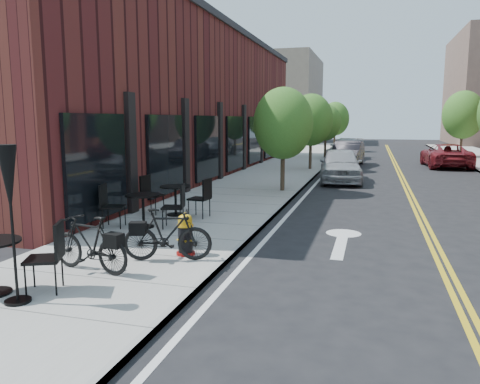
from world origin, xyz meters
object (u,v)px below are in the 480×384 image
(fire_hydrant, at_px, (185,235))
(bicycle_left, at_px, (90,243))
(parked_car_b, at_px, (348,153))
(parked_car_a, at_px, (340,165))
(parked_car_c, at_px, (346,149))
(parked_car_far, at_px, (446,155))
(bicycle_right, at_px, (167,235))
(patio_umbrella, at_px, (10,191))
(bistro_set_c, at_px, (176,196))
(bistro_set_b, at_px, (143,206))

(fire_hydrant, relative_size, bicycle_left, 0.50)
(parked_car_b, bearing_deg, parked_car_a, -85.14)
(parked_car_c, distance_m, parked_car_far, 7.06)
(bicycle_right, height_order, parked_car_a, parked_car_a)
(fire_hydrant, height_order, parked_car_b, parked_car_b)
(patio_umbrella, bearing_deg, bistro_set_c, 92.75)
(parked_car_c, bearing_deg, bistro_set_c, -92.18)
(fire_hydrant, distance_m, bicycle_right, 0.49)
(bicycle_left, relative_size, bistro_set_c, 0.83)
(fire_hydrant, distance_m, patio_umbrella, 3.49)
(parked_car_a, xyz_separation_m, parked_car_c, (-0.43, 12.09, -0.04))
(bicycle_left, relative_size, parked_car_a, 0.38)
(bicycle_left, distance_m, parked_car_c, 26.46)
(fire_hydrant, height_order, parked_car_c, parked_car_c)
(bicycle_right, bearing_deg, fire_hydrant, -37.48)
(bicycle_right, xyz_separation_m, parked_car_far, (7.73, 21.40, 0.06))
(bicycle_left, relative_size, bistro_set_b, 0.82)
(parked_car_a, distance_m, parked_car_b, 7.44)
(bicycle_right, xyz_separation_m, parked_car_b, (2.22, 20.69, 0.12))
(parked_car_a, relative_size, parked_car_b, 0.99)
(bistro_set_b, xyz_separation_m, parked_car_c, (3.59, 22.99, 0.06))
(bicycle_right, bearing_deg, bistro_set_c, 5.16)
(bistro_set_c, bearing_deg, bistro_set_b, -89.31)
(patio_umbrella, xyz_separation_m, parked_car_far, (8.98, 23.88, -1.08))
(bicycle_right, distance_m, parked_car_c, 25.41)
(fire_hydrant, xyz_separation_m, bistro_set_c, (-1.73, 3.50, 0.14))
(bistro_set_b, distance_m, bistro_set_c, 1.61)
(bistro_set_c, distance_m, parked_car_b, 17.16)
(fire_hydrant, bearing_deg, parked_car_a, 102.65)
(bicycle_left, xyz_separation_m, parked_car_far, (8.76, 22.36, 0.06))
(fire_hydrant, height_order, bicycle_right, bicycle_right)
(patio_umbrella, distance_m, parked_car_b, 23.45)
(patio_umbrella, relative_size, parked_car_far, 0.46)
(parked_car_c, height_order, parked_car_far, parked_car_c)
(patio_umbrella, relative_size, parked_car_c, 0.46)
(parked_car_b, bearing_deg, bicycle_right, -91.85)
(bicycle_left, xyz_separation_m, parked_car_c, (2.90, 26.30, 0.10))
(bicycle_right, xyz_separation_m, patio_umbrella, (-1.25, -2.48, 1.14))
(parked_car_b, distance_m, parked_car_far, 5.55)
(parked_car_a, bearing_deg, parked_car_far, 50.98)
(parked_car_c, bearing_deg, patio_umbrella, -89.47)
(fire_hydrant, relative_size, parked_car_far, 0.17)
(bicycle_right, relative_size, parked_car_a, 0.38)
(bistro_set_c, xyz_separation_m, parked_car_far, (9.29, 17.45, 0.03))
(bistro_set_c, relative_size, patio_umbrella, 0.88)
(bicycle_right, distance_m, parked_car_far, 22.75)
(bistro_set_b, distance_m, parked_car_c, 23.27)
(bicycle_right, distance_m, bistro_set_c, 4.25)
(bicycle_left, bearing_deg, fire_hydrant, 150.08)
(fire_hydrant, relative_size, patio_umbrella, 0.37)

